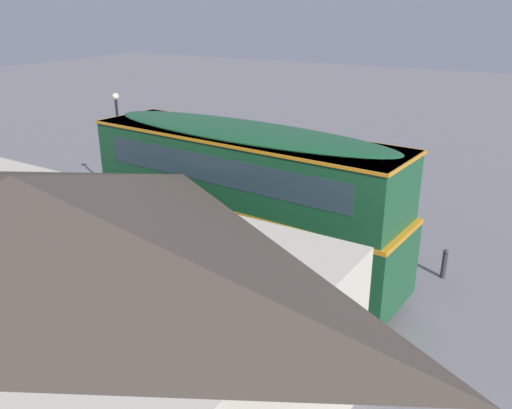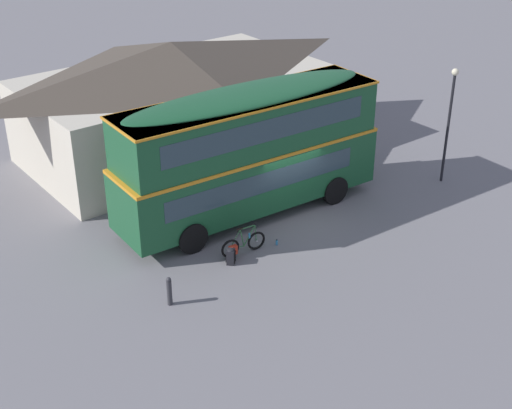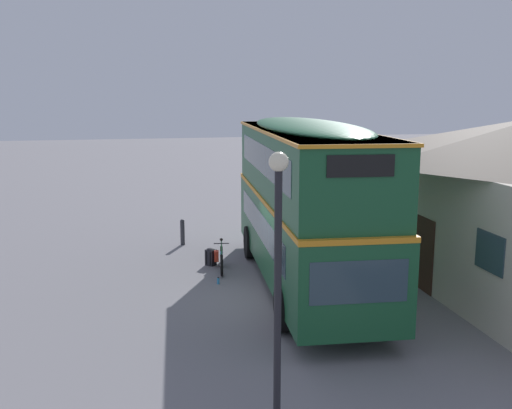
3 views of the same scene
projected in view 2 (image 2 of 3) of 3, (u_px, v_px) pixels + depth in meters
The scene contains 8 objects.
ground_plane at pixel (289, 217), 26.69m from camera, with size 120.00×120.00×0.00m, color slate.
double_decker_bus at pixel (249, 148), 25.74m from camera, with size 10.31×3.39×4.79m.
touring_bicycle at pixel (242, 244), 24.24m from camera, with size 1.68×0.47×1.03m.
backpack_on_ground at pixel (231, 256), 23.75m from camera, with size 0.39×0.38×0.57m.
water_bottle_blue_sports at pixel (277, 242), 24.90m from camera, with size 0.08×0.08×0.21m.
pub_building at pixel (173, 97), 30.99m from camera, with size 13.11×7.70×4.88m.
street_lamp at pixel (450, 113), 28.07m from camera, with size 0.28×0.28×4.70m.
kerb_bollard at pixel (169, 291), 21.63m from camera, with size 0.16×0.16×0.97m.
Camera 2 is at (-15.88, -17.18, 12.90)m, focal length 50.69 mm.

